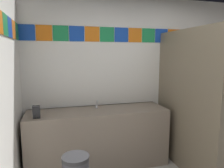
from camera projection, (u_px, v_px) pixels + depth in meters
wall_back at (140, 76)px, 3.50m from camera, size 3.70×0.09×2.55m
vanity_counter at (98, 137)px, 3.10m from camera, size 2.02×0.58×0.85m
faucet_center at (97, 105)px, 3.12m from camera, size 0.04×0.10×0.14m
soap_dispenser at (36, 112)px, 2.65m from camera, size 0.09×0.09×0.16m
stall_divider at (206, 105)px, 2.73m from camera, size 0.92×1.40×1.99m
toilet at (206, 136)px, 3.45m from camera, size 0.39×0.49×0.74m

